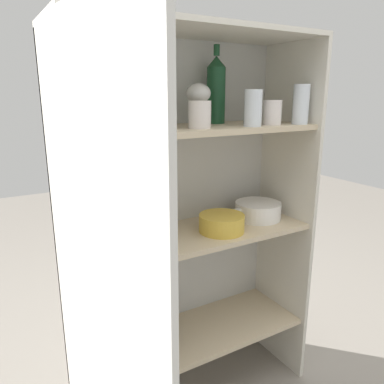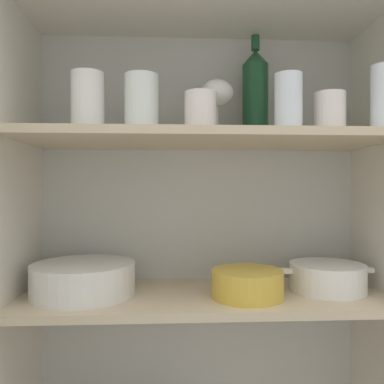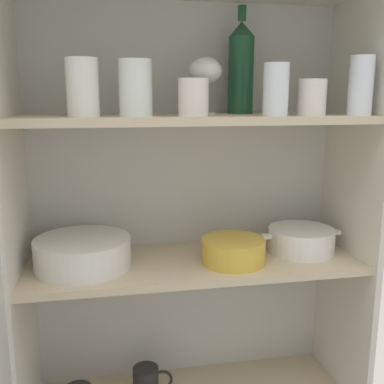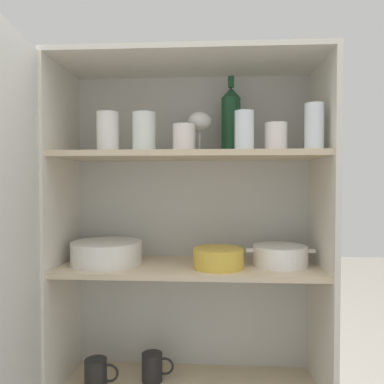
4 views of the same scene
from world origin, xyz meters
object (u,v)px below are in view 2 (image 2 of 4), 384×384
(plate_stack_white, at_px, (84,279))
(mixing_bowl_large, at_px, (247,282))
(casserole_dish, at_px, (327,277))
(wine_bottle, at_px, (255,95))

(plate_stack_white, relative_size, mixing_bowl_large, 1.46)
(mixing_bowl_large, xyz_separation_m, casserole_dish, (0.22, 0.05, -0.00))
(wine_bottle, xyz_separation_m, casserole_dish, (0.17, -0.07, -0.50))
(plate_stack_white, bearing_deg, wine_bottle, 10.40)
(plate_stack_white, bearing_deg, mixing_bowl_large, -5.82)
(wine_bottle, relative_size, mixing_bowl_large, 1.66)
(wine_bottle, distance_m, casserole_dish, 0.53)
(wine_bottle, height_order, casserole_dish, wine_bottle)
(wine_bottle, distance_m, plate_stack_white, 0.68)
(mixing_bowl_large, bearing_deg, wine_bottle, 69.10)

